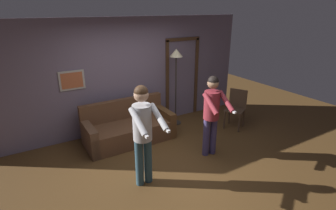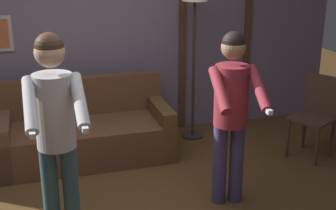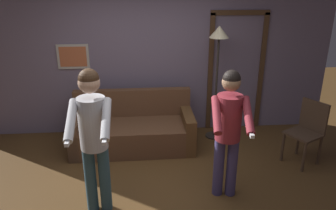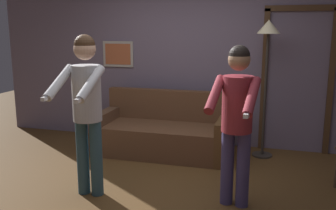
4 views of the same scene
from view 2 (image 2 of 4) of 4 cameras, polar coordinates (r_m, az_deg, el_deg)
back_wall_assembly at (r=5.75m, az=-9.17°, el=8.54°), size 6.40×0.10×2.60m
couch at (r=5.38m, az=-10.04°, el=-3.55°), size 1.91×0.87×0.87m
torchiere_lamp at (r=5.59m, az=3.25°, el=10.94°), size 0.31×0.31×1.88m
person_standing_left at (r=3.64m, az=-13.57°, el=-1.95°), size 0.43×0.68×1.71m
person_standing_right at (r=4.16m, az=7.74°, el=0.00°), size 0.48×0.66×1.62m
dining_chair_distant at (r=5.54m, az=17.65°, el=-0.74°), size 0.57×0.57×0.93m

